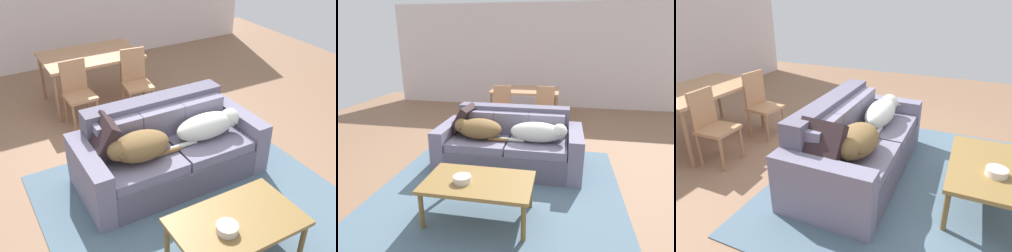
# 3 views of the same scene
# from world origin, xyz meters

# --- Properties ---
(ground_plane) EXTENTS (10.00, 10.00, 0.00)m
(ground_plane) POSITION_xyz_m (0.00, 0.00, 0.00)
(ground_plane) COLOR #8B664B
(back_partition) EXTENTS (8.00, 0.12, 2.70)m
(back_partition) POSITION_xyz_m (0.00, 4.00, 1.35)
(back_partition) COLOR silver
(back_partition) RESTS_ON ground
(area_rug) EXTENTS (3.04, 3.32, 0.01)m
(area_rug) POSITION_xyz_m (-0.00, -0.93, 0.01)
(area_rug) COLOR slate
(area_rug) RESTS_ON ground
(couch) EXTENTS (2.08, 0.98, 0.86)m
(couch) POSITION_xyz_m (-0.00, -0.03, 0.33)
(couch) COLOR slate
(couch) RESTS_ON ground
(dog_on_left_cushion) EXTENTS (0.79, 0.40, 0.29)m
(dog_on_left_cushion) POSITION_xyz_m (-0.44, -0.21, 0.62)
(dog_on_left_cushion) COLOR brown
(dog_on_left_cushion) RESTS_ON couch
(dog_on_right_cushion) EXTENTS (0.91, 0.33, 0.28)m
(dog_on_right_cushion) POSITION_xyz_m (0.44, -0.20, 0.62)
(dog_on_right_cushion) COLOR silver
(dog_on_right_cushion) RESTS_ON couch
(throw_pillow_by_left_arm) EXTENTS (0.36, 0.47, 0.44)m
(throw_pillow_by_left_arm) POSITION_xyz_m (-0.74, 0.03, 0.67)
(throw_pillow_by_left_arm) COLOR #2D1F22
(throw_pillow_by_left_arm) RESTS_ON couch
(coffee_table) EXTENTS (1.14, 0.69, 0.45)m
(coffee_table) POSITION_xyz_m (-0.09, -1.40, 0.40)
(coffee_table) COLOR olive
(coffee_table) RESTS_ON ground
(bowl_on_coffee_table) EXTENTS (0.19, 0.19, 0.07)m
(bowl_on_coffee_table) POSITION_xyz_m (-0.24, -1.47, 0.48)
(bowl_on_coffee_table) COLOR silver
(bowl_on_coffee_table) RESTS_ON coffee_table
(dining_table) EXTENTS (1.44, 0.97, 0.77)m
(dining_table) POSITION_xyz_m (-0.07, 2.21, 0.71)
(dining_table) COLOR #B07D55
(dining_table) RESTS_ON ground
(dining_chair_near_left) EXTENTS (0.42, 0.42, 0.91)m
(dining_chair_near_left) POSITION_xyz_m (-0.48, 1.63, 0.51)
(dining_chair_near_left) COLOR #B07D55
(dining_chair_near_left) RESTS_ON ground
(dining_chair_near_right) EXTENTS (0.44, 0.44, 0.94)m
(dining_chair_near_right) POSITION_xyz_m (0.38, 1.59, 0.51)
(dining_chair_near_right) COLOR #B07D55
(dining_chair_near_right) RESTS_ON ground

